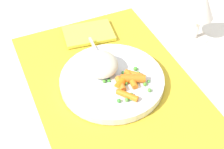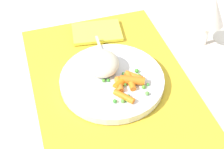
{
  "view_description": "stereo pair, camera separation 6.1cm",
  "coord_description": "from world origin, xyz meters",
  "px_view_note": "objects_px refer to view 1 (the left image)",
  "views": [
    {
      "loc": [
        0.47,
        -0.21,
        0.55
      ],
      "look_at": [
        0.0,
        0.0,
        0.03
      ],
      "focal_mm": 53.38,
      "sensor_mm": 36.0,
      "label": 1
    },
    {
      "loc": [
        0.49,
        -0.15,
        0.55
      ],
      "look_at": [
        0.0,
        0.0,
        0.03
      ],
      "focal_mm": 53.38,
      "sensor_mm": 36.0,
      "label": 2
    }
  ],
  "objects_px": {
    "plate": "(112,80)",
    "fork": "(107,67)",
    "rice_mound": "(101,64)",
    "carrot_portion": "(129,81)",
    "wine_glass": "(202,6)",
    "napkin": "(89,33)"
  },
  "relations": [
    {
      "from": "plate",
      "to": "fork",
      "type": "distance_m",
      "value": 0.03
    },
    {
      "from": "rice_mound",
      "to": "wine_glass",
      "type": "distance_m",
      "value": 0.29
    },
    {
      "from": "plate",
      "to": "rice_mound",
      "type": "distance_m",
      "value": 0.04
    },
    {
      "from": "wine_glass",
      "to": "napkin",
      "type": "height_order",
      "value": "wine_glass"
    },
    {
      "from": "fork",
      "to": "napkin",
      "type": "height_order",
      "value": "fork"
    },
    {
      "from": "fork",
      "to": "napkin",
      "type": "relative_size",
      "value": 1.47
    },
    {
      "from": "carrot_portion",
      "to": "napkin",
      "type": "xyz_separation_m",
      "value": [
        -0.22,
        -0.01,
        -0.02
      ]
    },
    {
      "from": "wine_glass",
      "to": "carrot_portion",
      "type": "bearing_deg",
      "value": -68.01
    },
    {
      "from": "wine_glass",
      "to": "napkin",
      "type": "relative_size",
      "value": 1.1
    },
    {
      "from": "fork",
      "to": "wine_glass",
      "type": "xyz_separation_m",
      "value": [
        -0.03,
        0.27,
        0.07
      ]
    },
    {
      "from": "napkin",
      "to": "carrot_portion",
      "type": "bearing_deg",
      "value": 3.1
    },
    {
      "from": "plate",
      "to": "rice_mound",
      "type": "bearing_deg",
      "value": -152.87
    },
    {
      "from": "rice_mound",
      "to": "carrot_portion",
      "type": "xyz_separation_m",
      "value": [
        0.06,
        0.04,
        -0.01
      ]
    },
    {
      "from": "rice_mound",
      "to": "fork",
      "type": "xyz_separation_m",
      "value": [
        -0.0,
        0.02,
        -0.02
      ]
    },
    {
      "from": "rice_mound",
      "to": "carrot_portion",
      "type": "distance_m",
      "value": 0.07
    },
    {
      "from": "plate",
      "to": "wine_glass",
      "type": "xyz_separation_m",
      "value": [
        -0.07,
        0.27,
        0.08
      ]
    },
    {
      "from": "fork",
      "to": "carrot_portion",
      "type": "bearing_deg",
      "value": 21.83
    },
    {
      "from": "plate",
      "to": "rice_mound",
      "type": "relative_size",
      "value": 2.83
    },
    {
      "from": "plate",
      "to": "rice_mound",
      "type": "xyz_separation_m",
      "value": [
        -0.03,
        -0.01,
        0.03
      ]
    },
    {
      "from": "fork",
      "to": "wine_glass",
      "type": "height_order",
      "value": "wine_glass"
    },
    {
      "from": "rice_mound",
      "to": "napkin",
      "type": "xyz_separation_m",
      "value": [
        -0.16,
        0.03,
        -0.04
      ]
    },
    {
      "from": "plate",
      "to": "fork",
      "type": "height_order",
      "value": "fork"
    }
  ]
}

